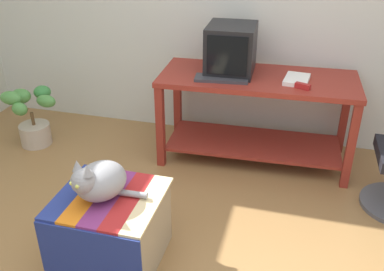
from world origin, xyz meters
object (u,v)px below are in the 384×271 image
Objects in this scene: book at (297,80)px; potted_plant at (32,118)px; stapler at (303,86)px; keyboard at (222,79)px; cat at (99,181)px; desk at (256,104)px; tv_monitor at (231,50)px; ottoman_with_blanket at (112,228)px.

potted_plant is at bearing -168.40° from book.
potted_plant is 4.86× the size of stapler.
keyboard is 0.75× the size of potted_plant.
keyboard is 0.60m from stapler.
cat is at bearing 160.81° from stapler.
desk is 0.45m from stapler.
desk is at bearing 24.07° from keyboard.
keyboard is at bearing -100.81° from tv_monitor.
ottoman_with_blanket is at bearing 44.75° from cat.
tv_monitor reaches higher than cat.
cat is 0.80× the size of potted_plant.
keyboard reaches higher than cat.
tv_monitor is 0.26m from keyboard.
stapler is (0.57, -0.21, -0.16)m from tv_monitor.
book is 2.26m from potted_plant.
keyboard is 1.58× the size of book.
book is at bearing 55.55° from ottoman_with_blanket.
book is (0.29, -0.04, 0.24)m from desk.
potted_plant reaches higher than ottoman_with_blanket.
keyboard is (-0.03, -0.19, -0.17)m from tv_monitor.
stapler reaches higher than ottoman_with_blanket.
book is (0.52, -0.08, -0.17)m from tv_monitor.
stapler is at bearing -64.56° from book.
cat is 1.61m from stapler.
tv_monitor reaches higher than book.
book is at bearing 5.85° from potted_plant.
cat is (-0.45, -1.45, -0.35)m from tv_monitor.
desk is 1.56m from cat.
ottoman_with_blanket is 0.34m from cat.
desk is at bearing 83.46° from stapler.
potted_plant is (-1.64, -0.11, -0.48)m from keyboard.
desk is at bearing 178.85° from book.
stapler reaches higher than book.
stapler reaches higher than cat.
book is at bearing -9.31° from desk.
ottoman_with_blanket is at bearing 161.54° from stapler.
book is 0.47× the size of potted_plant.
ottoman_with_blanket is (-0.93, -1.36, -0.52)m from book.
tv_monitor reaches higher than stapler.
desk is 2.61× the size of ottoman_with_blanket.
stapler is at bearing 73.47° from cat.
desk is 2.88× the size of potted_plant.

